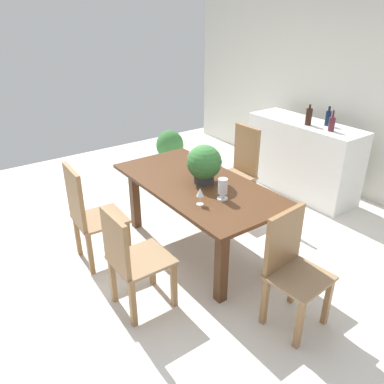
{
  "coord_description": "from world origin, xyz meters",
  "views": [
    {
      "loc": [
        2.76,
        -2.03,
        2.34
      ],
      "look_at": [
        -0.1,
        0.02,
        0.62
      ],
      "focal_mm": 35.87,
      "sensor_mm": 36.0,
      "label": 1
    }
  ],
  "objects_px": {
    "wine_bottle_tall": "(309,116)",
    "chair_foot_end": "(291,263)",
    "flower_centerpiece": "(204,163)",
    "crystal_vase_left": "(223,188)",
    "dining_table": "(197,194)",
    "wine_bottle_clear": "(328,118)",
    "chair_near_right": "(130,257)",
    "wine_glass": "(200,193)",
    "crystal_vase_center_near": "(192,161)",
    "wine_bottle_dark": "(332,124)",
    "chair_near_left": "(88,212)",
    "potted_plant_floor": "(170,146)",
    "kitchen_counter": "(302,158)",
    "chair_far_left": "(241,166)"
  },
  "relations": [
    {
      "from": "chair_far_left",
      "to": "wine_bottle_clear",
      "type": "bearing_deg",
      "value": 70.81
    },
    {
      "from": "flower_centerpiece",
      "to": "crystal_vase_left",
      "type": "bearing_deg",
      "value": -12.64
    },
    {
      "from": "dining_table",
      "to": "wine_bottle_dark",
      "type": "distance_m",
      "value": 1.96
    },
    {
      "from": "dining_table",
      "to": "wine_bottle_tall",
      "type": "relative_size",
      "value": 7.18
    },
    {
      "from": "dining_table",
      "to": "chair_near_left",
      "type": "height_order",
      "value": "chair_near_left"
    },
    {
      "from": "flower_centerpiece",
      "to": "crystal_vase_left",
      "type": "height_order",
      "value": "flower_centerpiece"
    },
    {
      "from": "chair_near_right",
      "to": "wine_glass",
      "type": "xyz_separation_m",
      "value": [
        -0.03,
        0.72,
        0.35
      ]
    },
    {
      "from": "flower_centerpiece",
      "to": "kitchen_counter",
      "type": "bearing_deg",
      "value": 100.05
    },
    {
      "from": "wine_bottle_clear",
      "to": "potted_plant_floor",
      "type": "distance_m",
      "value": 2.47
    },
    {
      "from": "chair_far_left",
      "to": "crystal_vase_center_near",
      "type": "distance_m",
      "value": 0.87
    },
    {
      "from": "potted_plant_floor",
      "to": "wine_bottle_clear",
      "type": "bearing_deg",
      "value": 25.31
    },
    {
      "from": "chair_near_right",
      "to": "flower_centerpiece",
      "type": "height_order",
      "value": "flower_centerpiece"
    },
    {
      "from": "wine_bottle_clear",
      "to": "chair_foot_end",
      "type": "bearing_deg",
      "value": -58.02
    },
    {
      "from": "chair_foot_end",
      "to": "crystal_vase_left",
      "type": "relative_size",
      "value": 4.84
    },
    {
      "from": "crystal_vase_center_near",
      "to": "wine_glass",
      "type": "distance_m",
      "value": 0.81
    },
    {
      "from": "chair_foot_end",
      "to": "wine_bottle_tall",
      "type": "distance_m",
      "value": 2.46
    },
    {
      "from": "wine_bottle_clear",
      "to": "wine_bottle_dark",
      "type": "relative_size",
      "value": 0.97
    },
    {
      "from": "wine_bottle_tall",
      "to": "crystal_vase_center_near",
      "type": "bearing_deg",
      "value": -93.11
    },
    {
      "from": "chair_near_left",
      "to": "wine_bottle_dark",
      "type": "distance_m",
      "value": 2.99
    },
    {
      "from": "chair_far_left",
      "to": "dining_table",
      "type": "bearing_deg",
      "value": -67.74
    },
    {
      "from": "crystal_vase_left",
      "to": "crystal_vase_center_near",
      "type": "bearing_deg",
      "value": 165.77
    },
    {
      "from": "potted_plant_floor",
      "to": "crystal_vase_left",
      "type": "bearing_deg",
      "value": -22.88
    },
    {
      "from": "crystal_vase_center_near",
      "to": "potted_plant_floor",
      "type": "height_order",
      "value": "crystal_vase_center_near"
    },
    {
      "from": "kitchen_counter",
      "to": "potted_plant_floor",
      "type": "distance_m",
      "value": 2.09
    },
    {
      "from": "dining_table",
      "to": "flower_centerpiece",
      "type": "xyz_separation_m",
      "value": [
        0.03,
        0.06,
        0.32
      ]
    },
    {
      "from": "wine_bottle_tall",
      "to": "chair_foot_end",
      "type": "bearing_deg",
      "value": -52.56
    },
    {
      "from": "flower_centerpiece",
      "to": "crystal_vase_left",
      "type": "xyz_separation_m",
      "value": [
        0.39,
        -0.09,
        -0.09
      ]
    },
    {
      "from": "flower_centerpiece",
      "to": "wine_bottle_clear",
      "type": "bearing_deg",
      "value": 92.6
    },
    {
      "from": "chair_far_left",
      "to": "crystal_vase_left",
      "type": "bearing_deg",
      "value": -51.0
    },
    {
      "from": "chair_foot_end",
      "to": "flower_centerpiece",
      "type": "height_order",
      "value": "flower_centerpiece"
    },
    {
      "from": "crystal_vase_center_near",
      "to": "kitchen_counter",
      "type": "relative_size",
      "value": 0.1
    },
    {
      "from": "chair_near_left",
      "to": "crystal_vase_center_near",
      "type": "distance_m",
      "value": 1.19
    },
    {
      "from": "potted_plant_floor",
      "to": "crystal_vase_center_near",
      "type": "bearing_deg",
      "value": -26.01
    },
    {
      "from": "wine_bottle_dark",
      "to": "potted_plant_floor",
      "type": "relative_size",
      "value": 0.44
    },
    {
      "from": "kitchen_counter",
      "to": "potted_plant_floor",
      "type": "xyz_separation_m",
      "value": [
        -1.87,
        -0.92,
        -0.18
      ]
    },
    {
      "from": "wine_bottle_tall",
      "to": "wine_bottle_dark",
      "type": "bearing_deg",
      "value": 2.59
    },
    {
      "from": "chair_foot_end",
      "to": "dining_table",
      "type": "bearing_deg",
      "value": 84.61
    },
    {
      "from": "wine_bottle_clear",
      "to": "chair_near_right",
      "type": "bearing_deg",
      "value": -81.14
    },
    {
      "from": "flower_centerpiece",
      "to": "wine_bottle_tall",
      "type": "distance_m",
      "value": 1.86
    },
    {
      "from": "crystal_vase_left",
      "to": "wine_glass",
      "type": "xyz_separation_m",
      "value": [
        -0.04,
        -0.23,
        -0.0
      ]
    },
    {
      "from": "wine_bottle_dark",
      "to": "wine_bottle_tall",
      "type": "bearing_deg",
      "value": -177.41
    },
    {
      "from": "chair_near_left",
      "to": "kitchen_counter",
      "type": "distance_m",
      "value": 2.97
    },
    {
      "from": "chair_far_left",
      "to": "kitchen_counter",
      "type": "bearing_deg",
      "value": 82.73
    },
    {
      "from": "crystal_vase_center_near",
      "to": "wine_bottle_tall",
      "type": "bearing_deg",
      "value": 86.89
    },
    {
      "from": "flower_centerpiece",
      "to": "crystal_vase_left",
      "type": "relative_size",
      "value": 1.93
    },
    {
      "from": "dining_table",
      "to": "wine_bottle_clear",
      "type": "relative_size",
      "value": 7.68
    },
    {
      "from": "chair_near_left",
      "to": "potted_plant_floor",
      "type": "relative_size",
      "value": 1.82
    },
    {
      "from": "chair_near_left",
      "to": "crystal_vase_center_near",
      "type": "height_order",
      "value": "chair_near_left"
    },
    {
      "from": "chair_near_right",
      "to": "wine_bottle_dark",
      "type": "height_order",
      "value": "wine_bottle_dark"
    },
    {
      "from": "chair_near_right",
      "to": "kitchen_counter",
      "type": "xyz_separation_m",
      "value": [
        -0.72,
        2.96,
        -0.03
      ]
    }
  ]
}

